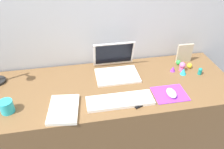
{
  "coord_description": "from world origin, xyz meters",
  "views": [
    {
      "loc": [
        -0.18,
        -1.18,
        1.67
      ],
      "look_at": [
        0.04,
        0.0,
        0.83
      ],
      "focal_mm": 36.08,
      "sensor_mm": 36.0,
      "label": 1
    }
  ],
  "objects_px": {
    "coffee_mug": "(7,107)",
    "toy_figurine_pink": "(182,66)",
    "picture_frame": "(184,53)",
    "toy_figurine_teal": "(200,71)",
    "mouse": "(171,93)",
    "notebook_pad": "(64,109)",
    "toy_figurine_yellow": "(190,66)",
    "toy_figurine_purple": "(173,69)",
    "keyboard": "(120,101)",
    "toy_figurine_cyan": "(184,71)",
    "laptop": "(116,66)",
    "toy_figurine_green": "(178,63)",
    "cell_phone": "(135,101)"
  },
  "relations": [
    {
      "from": "laptop",
      "to": "toy_figurine_purple",
      "type": "xyz_separation_m",
      "value": [
        0.42,
        -0.07,
        -0.03
      ]
    },
    {
      "from": "toy_figurine_teal",
      "to": "notebook_pad",
      "type": "bearing_deg",
      "value": -168.09
    },
    {
      "from": "mouse",
      "to": "cell_phone",
      "type": "distance_m",
      "value": 0.24
    },
    {
      "from": "toy_figurine_purple",
      "to": "toy_figurine_teal",
      "type": "bearing_deg",
      "value": -22.09
    },
    {
      "from": "cell_phone",
      "to": "picture_frame",
      "type": "xyz_separation_m",
      "value": [
        0.5,
        0.39,
        0.07
      ]
    },
    {
      "from": "coffee_mug",
      "to": "toy_figurine_purple",
      "type": "bearing_deg",
      "value": 11.47
    },
    {
      "from": "keyboard",
      "to": "mouse",
      "type": "relative_size",
      "value": 4.27
    },
    {
      "from": "toy_figurine_green",
      "to": "toy_figurine_teal",
      "type": "distance_m",
      "value": 0.18
    },
    {
      "from": "picture_frame",
      "to": "toy_figurine_teal",
      "type": "distance_m",
      "value": 0.19
    },
    {
      "from": "mouse",
      "to": "toy_figurine_pink",
      "type": "relative_size",
      "value": 1.38
    },
    {
      "from": "coffee_mug",
      "to": "toy_figurine_green",
      "type": "relative_size",
      "value": 2.0
    },
    {
      "from": "mouse",
      "to": "toy_figurine_cyan",
      "type": "xyz_separation_m",
      "value": [
        0.18,
        0.21,
        0.0
      ]
    },
    {
      "from": "keyboard",
      "to": "toy_figurine_cyan",
      "type": "xyz_separation_m",
      "value": [
        0.51,
        0.21,
        0.01
      ]
    },
    {
      "from": "keyboard",
      "to": "toy_figurine_green",
      "type": "xyz_separation_m",
      "value": [
        0.53,
        0.34,
        0.01
      ]
    },
    {
      "from": "picture_frame",
      "to": "toy_figurine_cyan",
      "type": "relative_size",
      "value": 3.11
    },
    {
      "from": "toy_figurine_cyan",
      "to": "toy_figurine_purple",
      "type": "height_order",
      "value": "toy_figurine_cyan"
    },
    {
      "from": "keyboard",
      "to": "toy_figurine_pink",
      "type": "relative_size",
      "value": 5.88
    },
    {
      "from": "notebook_pad",
      "to": "toy_figurine_purple",
      "type": "height_order",
      "value": "toy_figurine_purple"
    },
    {
      "from": "keyboard",
      "to": "toy_figurine_yellow",
      "type": "distance_m",
      "value": 0.65
    },
    {
      "from": "keyboard",
      "to": "cell_phone",
      "type": "height_order",
      "value": "keyboard"
    },
    {
      "from": "mouse",
      "to": "toy_figurine_cyan",
      "type": "height_order",
      "value": "toy_figurine_cyan"
    },
    {
      "from": "notebook_pad",
      "to": "toy_figurine_purple",
      "type": "xyz_separation_m",
      "value": [
        0.79,
        0.28,
        0.01
      ]
    },
    {
      "from": "laptop",
      "to": "toy_figurine_cyan",
      "type": "distance_m",
      "value": 0.49
    },
    {
      "from": "toy_figurine_yellow",
      "to": "coffee_mug",
      "type": "bearing_deg",
      "value": -168.96
    },
    {
      "from": "toy_figurine_purple",
      "to": "toy_figurine_green",
      "type": "bearing_deg",
      "value": 44.69
    },
    {
      "from": "notebook_pad",
      "to": "toy_figurine_purple",
      "type": "bearing_deg",
      "value": 25.93
    },
    {
      "from": "picture_frame",
      "to": "toy_figurine_green",
      "type": "xyz_separation_m",
      "value": [
        -0.06,
        -0.04,
        -0.06
      ]
    },
    {
      "from": "keyboard",
      "to": "toy_figurine_cyan",
      "type": "distance_m",
      "value": 0.55
    },
    {
      "from": "laptop",
      "to": "toy_figurine_teal",
      "type": "distance_m",
      "value": 0.61
    },
    {
      "from": "mouse",
      "to": "coffee_mug",
      "type": "relative_size",
      "value": 1.24
    },
    {
      "from": "notebook_pad",
      "to": "toy_figurine_teal",
      "type": "bearing_deg",
      "value": 18.7
    },
    {
      "from": "toy_figurine_cyan",
      "to": "picture_frame",
      "type": "bearing_deg",
      "value": 65.58
    },
    {
      "from": "toy_figurine_green",
      "to": "toy_figurine_purple",
      "type": "relative_size",
      "value": 0.99
    },
    {
      "from": "toy_figurine_pink",
      "to": "toy_figurine_yellow",
      "type": "bearing_deg",
      "value": 17.12
    },
    {
      "from": "toy_figurine_cyan",
      "to": "toy_figurine_pink",
      "type": "height_order",
      "value": "toy_figurine_pink"
    },
    {
      "from": "laptop",
      "to": "toy_figurine_teal",
      "type": "relative_size",
      "value": 5.81
    },
    {
      "from": "picture_frame",
      "to": "toy_figurine_teal",
      "type": "bearing_deg",
      "value": -76.83
    },
    {
      "from": "coffee_mug",
      "to": "toy_figurine_pink",
      "type": "distance_m",
      "value": 1.2
    },
    {
      "from": "laptop",
      "to": "cell_phone",
      "type": "distance_m",
      "value": 0.35
    },
    {
      "from": "coffee_mug",
      "to": "toy_figurine_green",
      "type": "distance_m",
      "value": 1.22
    },
    {
      "from": "mouse",
      "to": "toy_figurine_green",
      "type": "relative_size",
      "value": 2.47
    },
    {
      "from": "picture_frame",
      "to": "toy_figurine_green",
      "type": "distance_m",
      "value": 0.09
    },
    {
      "from": "coffee_mug",
      "to": "toy_figurine_pink",
      "type": "bearing_deg",
      "value": 10.65
    },
    {
      "from": "toy_figurine_cyan",
      "to": "toy_figurine_purple",
      "type": "distance_m",
      "value": 0.08
    },
    {
      "from": "laptop",
      "to": "keyboard",
      "type": "relative_size",
      "value": 0.73
    },
    {
      "from": "toy_figurine_yellow",
      "to": "toy_figurine_pink",
      "type": "distance_m",
      "value": 0.08
    },
    {
      "from": "mouse",
      "to": "toy_figurine_green",
      "type": "distance_m",
      "value": 0.39
    },
    {
      "from": "toy_figurine_green",
      "to": "toy_figurine_purple",
      "type": "distance_m",
      "value": 0.11
    },
    {
      "from": "laptop",
      "to": "toy_figurine_green",
      "type": "relative_size",
      "value": 7.72
    },
    {
      "from": "picture_frame",
      "to": "toy_figurine_purple",
      "type": "xyz_separation_m",
      "value": [
        -0.13,
        -0.11,
        -0.06
      ]
    }
  ]
}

